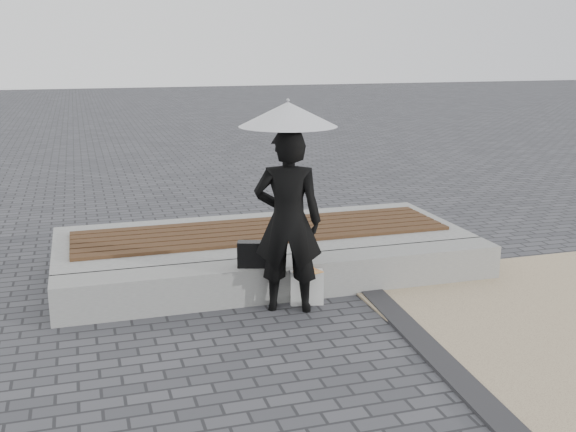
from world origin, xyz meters
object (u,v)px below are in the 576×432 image
at_px(woman, 288,221).
at_px(parasol, 288,114).
at_px(canvas_tote, 307,287).
at_px(handbag, 256,254).
at_px(seating_ledge, 290,277).

relative_size(woman, parasol, 1.52).
height_order(woman, canvas_tote, woman).
bearing_deg(handbag, woman, -28.26).
bearing_deg(handbag, seating_ledge, 34.28).
height_order(handbag, canvas_tote, handbag).
height_order(parasol, canvas_tote, parasol).
height_order(seating_ledge, canvas_tote, seating_ledge).
bearing_deg(woman, parasol, -70.44).
xyz_separation_m(seating_ledge, parasol, (-0.14, -0.40, 1.82)).
bearing_deg(seating_ledge, handbag, -164.01).
xyz_separation_m(woman, parasol, (0.00, 0.00, 1.08)).
xyz_separation_m(seating_ledge, woman, (-0.14, -0.40, 0.75)).
relative_size(seating_ledge, parasol, 4.02).
bearing_deg(canvas_tote, parasol, -145.43).
relative_size(seating_ledge, canvas_tote, 13.70).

